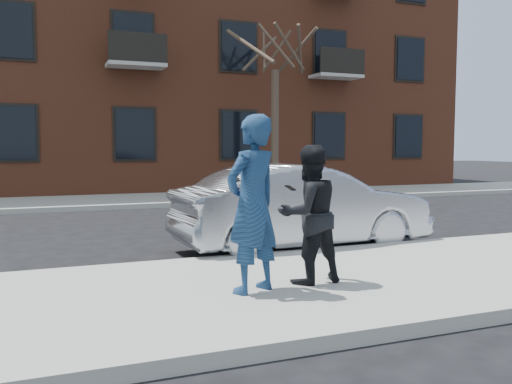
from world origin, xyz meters
name	(u,v)px	position (x,y,z in m)	size (l,w,h in m)	color
ground	(299,288)	(0.00, 0.00, 0.00)	(100.00, 100.00, 0.00)	black
near_sidewalk	(309,287)	(0.00, -0.25, 0.07)	(50.00, 3.50, 0.15)	gray
near_curb	(254,258)	(0.00, 1.55, 0.07)	(50.00, 0.10, 0.15)	#999691
far_sidewalk	(142,200)	(0.00, 11.25, 0.07)	(50.00, 3.50, 0.15)	gray
far_curb	(153,206)	(0.00, 9.45, 0.07)	(50.00, 0.10, 0.15)	#999691
apartment_building	(158,46)	(2.00, 18.00, 6.16)	(24.30, 10.30, 12.30)	brown
street_tree	(275,34)	(4.50, 11.00, 5.52)	(3.60, 3.60, 6.80)	#392D22
silver_sedan	(303,207)	(1.20, 2.30, 0.73)	(1.54, 4.42, 1.46)	#999BA3
man_hoodie	(252,204)	(-0.81, -0.46, 1.13)	(0.84, 0.72, 1.96)	navy
man_peacoat	(309,214)	(-0.04, -0.32, 0.96)	(0.84, 0.68, 1.63)	black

